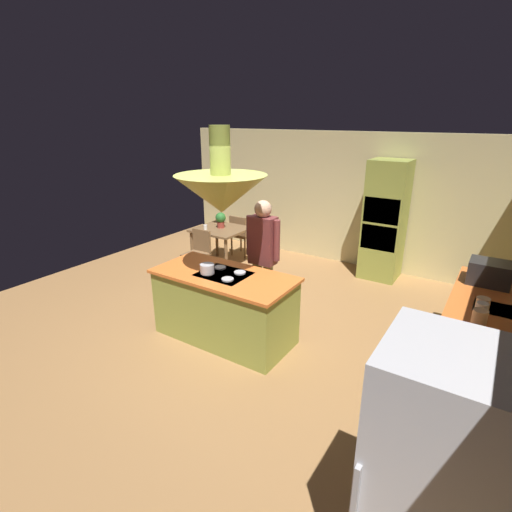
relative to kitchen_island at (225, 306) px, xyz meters
The scene contains 19 objects.
ground 0.50m from the kitchen_island, 90.00° to the left, with size 8.16×8.16×0.00m, color #9E7042.
wall_back 3.74m from the kitchen_island, 90.00° to the left, with size 6.80×0.10×2.55m, color beige.
kitchen_island is the anchor object (origin of this frame).
counter_run_right 2.95m from the kitchen_island, 15.72° to the left, with size 0.73×2.34×0.92m.
oven_tower 3.48m from the kitchen_island, 71.26° to the left, with size 0.66×0.62×2.12m.
refrigerator 3.30m from the kitchen_island, 31.27° to the right, with size 0.72×0.74×1.73m.
dining_table 2.71m from the kitchen_island, 128.99° to the left, with size 0.95×0.89×0.76m.
person_at_island 0.91m from the kitchen_island, 79.07° to the left, with size 0.53×0.24×1.76m.
range_hood 1.51m from the kitchen_island, 90.00° to the left, with size 1.10×1.10×1.00m.
pendant_light_over_table 3.04m from the kitchen_island, 128.99° to the left, with size 0.32×0.32×0.82m.
chair_facing_island 2.22m from the kitchen_island, 139.86° to the left, with size 0.40×0.40×0.87m.
chair_by_back_wall 3.25m from the kitchen_island, 121.57° to the left, with size 0.40×0.40×0.87m.
potted_plant_on_table 2.80m from the kitchen_island, 128.84° to the left, with size 0.20×0.20×0.30m.
cup_on_table 2.69m from the kitchen_island, 135.23° to the left, with size 0.07×0.07×0.09m, color white.
canister_flour 2.90m from the kitchen_island, ahead, with size 0.13×0.13×0.20m, color #E0B78C.
canister_sugar 2.92m from the kitchen_island, ahead, with size 0.11×0.11×0.20m, color silver.
canister_tea 2.95m from the kitchen_island, 11.66° to the left, with size 0.13×0.13×0.18m, color #E0B78C.
microwave_on_counter 3.26m from the kitchen_island, 27.66° to the left, with size 0.46×0.36×0.28m, color #232326.
cooking_pot_on_cooktop 0.57m from the kitchen_island, 140.91° to the right, with size 0.18×0.18×0.12m, color #B2B2B7.
Camera 1 is at (2.85, -3.81, 2.82)m, focal length 27.34 mm.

